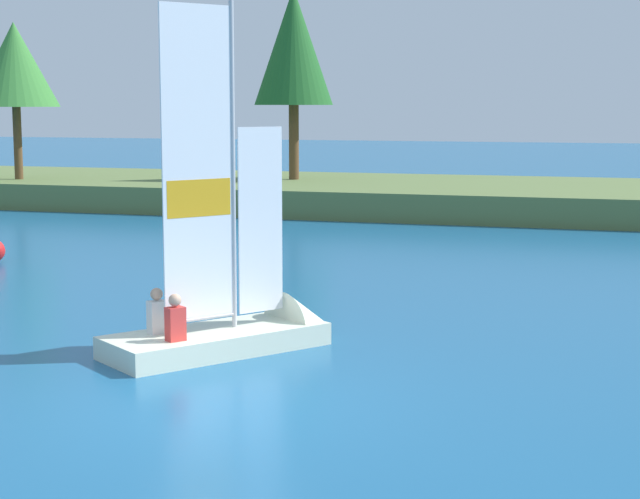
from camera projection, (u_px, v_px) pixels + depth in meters
The scene contains 5 objects.
ground_plane at pixel (217, 408), 13.92m from camera, with size 200.00×200.00×0.00m, color #195684.
shore_bank at pixel (490, 198), 39.47m from camera, with size 80.00×10.22×1.00m, color #5B703D.
shoreline_tree_left at pixel (15, 65), 41.55m from camera, with size 3.46×3.46×6.24m.
shoreline_tree_midleft at pixel (294, 47), 41.34m from camera, with size 3.14×3.14×7.57m.
sailboat at pixel (252, 321), 17.45m from camera, with size 3.53×4.13×6.78m.
Camera 1 is at (5.22, -12.52, 4.02)m, focal length 58.66 mm.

